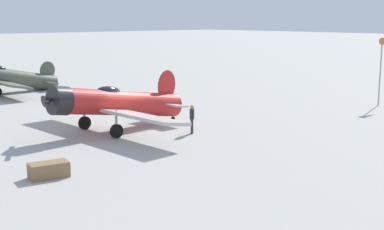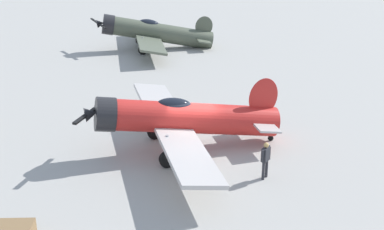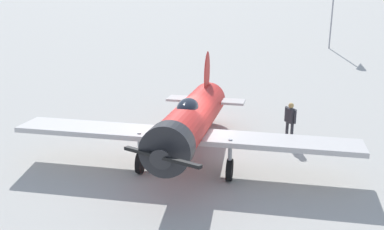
# 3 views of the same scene
# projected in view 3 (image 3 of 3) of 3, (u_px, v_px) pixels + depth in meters

# --- Properties ---
(ground_plane) EXTENTS (400.00, 400.00, 0.00)m
(ground_plane) POSITION_uv_depth(u_px,v_px,m) (192.00, 158.00, 20.76)
(ground_plane) COLOR #A8A59E
(airplane_foreground) EXTENTS (10.10, 12.57, 3.47)m
(airplane_foreground) POSITION_uv_depth(u_px,v_px,m) (190.00, 123.00, 19.72)
(airplane_foreground) COLOR red
(airplane_foreground) RESTS_ON ground_plane
(ground_crew_mechanic) EXTENTS (0.51, 0.49, 1.71)m
(ground_crew_mechanic) POSITION_uv_depth(u_px,v_px,m) (290.00, 118.00, 21.95)
(ground_crew_mechanic) COLOR #2D2D33
(ground_crew_mechanic) RESTS_ON ground_plane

